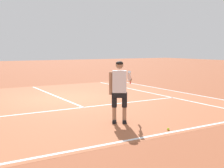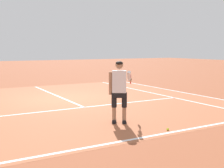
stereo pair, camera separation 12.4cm
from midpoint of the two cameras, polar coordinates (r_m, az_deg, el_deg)
The scene contains 9 objects.
ground_plane at distance 12.22m, azimuth -9.06°, elevation -2.84°, with size 80.00×80.00×0.00m, color #9E5133.
court_inner_surface at distance 11.49m, azimuth -7.66°, elevation -3.43°, with size 10.98×10.69×0.00m, color #B2603D.
line_baseline at distance 7.10m, azimuth 8.29°, elevation -9.91°, with size 10.98×0.10×0.01m, color white.
line_service at distance 10.36m, azimuth -5.07°, elevation -4.52°, with size 8.23×0.10×0.01m, color white.
line_centre_service at distance 13.29m, azimuth -10.80°, elevation -2.08°, with size 0.10×6.40×0.01m, color white.
line_singles_right at distance 13.54m, azimuth 8.71°, elevation -1.87°, with size 0.10×10.29×0.01m, color white.
line_doubles_right at distance 14.43m, azimuth 13.01°, elevation -1.43°, with size 0.10×10.29×0.01m, color white.
tennis_player at distance 8.01m, azimuth 1.92°, elevation -0.71°, with size 1.07×0.88×1.71m.
tennis_ball_near_feet at distance 7.60m, azimuth 11.24°, elevation -8.62°, with size 0.07×0.07×0.07m, color #CCE02D.
Camera 2 is at (-4.14, -11.33, 2.05)m, focal length 47.08 mm.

